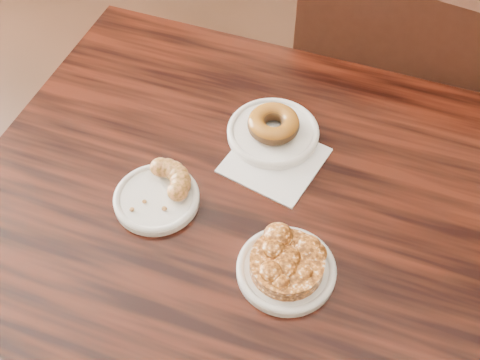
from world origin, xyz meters
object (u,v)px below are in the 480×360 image
Objects in this scene: glazed_donut at (273,124)px; cruller_fragment at (155,191)px; chair_far at (397,96)px; apple_fritter at (287,262)px; cafe_table at (229,320)px.

glazed_donut reaches higher than cruller_fragment.
chair_far is 0.85m from apple_fritter.
chair_far is 9.57× the size of glazed_donut.
cruller_fragment is (-0.07, -0.24, -0.00)m from glazed_donut.
chair_far reaches higher than apple_fritter.
apple_fritter is 1.31× the size of cruller_fragment.
chair_far is 0.86m from cruller_fragment.
cafe_table is at bearing 81.78° from chair_far.
chair_far reaches higher than cruller_fragment.
apple_fritter is at bearing -50.20° from glazed_donut.
chair_far is 5.90× the size of apple_fritter.
cafe_table is 0.75m from chair_far.
cruller_fragment is at bearing -105.97° from glazed_donut.
glazed_donut is (-0.03, -0.55, 0.33)m from chair_far.
chair_far is at bearing 83.02° from cruller_fragment.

